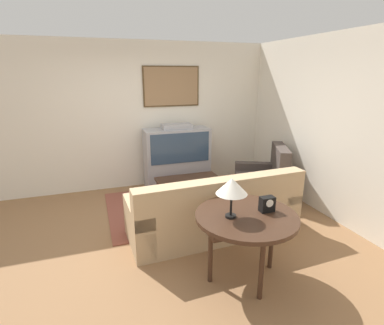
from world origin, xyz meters
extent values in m
plane|color=#8E6642|center=(0.00, 0.00, 0.00)|extent=(12.00, 12.00, 0.00)
cube|color=silver|center=(0.00, 2.13, 1.35)|extent=(12.00, 0.06, 2.70)
cube|color=#4C381E|center=(0.74, 2.08, 1.89)|extent=(1.07, 0.03, 0.74)
cube|color=#93704C|center=(0.74, 2.07, 1.89)|extent=(1.02, 0.01, 0.69)
cube|color=silver|center=(2.63, 0.00, 1.35)|extent=(0.06, 12.00, 2.70)
cube|color=brown|center=(0.58, 0.90, 0.01)|extent=(2.42, 1.81, 0.01)
cube|color=#9E9EA3|center=(0.74, 1.78, 0.26)|extent=(1.22, 0.48, 0.51)
cube|color=#9E9EA3|center=(0.74, 1.78, 0.83)|extent=(1.22, 0.48, 0.63)
cube|color=#2D425B|center=(0.74, 1.53, 0.83)|extent=(1.09, 0.01, 0.55)
cube|color=#9E9EA3|center=(0.74, 1.78, 1.19)|extent=(0.55, 0.27, 0.09)
cube|color=tan|center=(0.73, -0.05, 0.21)|extent=(2.33, 0.94, 0.42)
cube|color=tan|center=(0.74, -0.37, 0.65)|extent=(2.30, 0.31, 0.47)
cube|color=tan|center=(1.76, -0.01, 0.29)|extent=(0.27, 0.86, 0.58)
cube|color=tan|center=(-0.30, -0.10, 0.29)|extent=(0.27, 0.86, 0.58)
cube|color=#877154|center=(1.25, -0.21, 0.59)|extent=(0.36, 0.13, 0.34)
cube|color=#877154|center=(0.22, -0.25, 0.59)|extent=(0.36, 0.13, 0.34)
cube|color=#473D38|center=(1.96, 0.77, 0.20)|extent=(1.11, 1.13, 0.41)
cube|color=#473D38|center=(2.25, 0.64, 0.68)|extent=(0.52, 0.86, 0.54)
cube|color=#473D38|center=(2.10, 1.09, 0.27)|extent=(0.82, 0.49, 0.55)
cube|color=#473D38|center=(1.81, 0.45, 0.27)|extent=(0.82, 0.49, 0.55)
cube|color=#3D2619|center=(0.70, 0.90, 0.43)|extent=(1.05, 0.60, 0.04)
cylinder|color=#3D2619|center=(0.22, 0.65, 0.20)|extent=(0.04, 0.04, 0.41)
cylinder|color=#3D2619|center=(1.18, 0.65, 0.20)|extent=(0.04, 0.04, 0.41)
cylinder|color=#3D2619|center=(0.22, 1.16, 0.20)|extent=(0.04, 0.04, 0.41)
cylinder|color=#3D2619|center=(1.18, 1.16, 0.20)|extent=(0.04, 0.04, 0.41)
cylinder|color=#3D2619|center=(0.67, -1.06, 0.73)|extent=(1.05, 1.05, 0.04)
cube|color=#3D2619|center=(0.67, -1.06, 0.67)|extent=(0.89, 0.42, 0.08)
cylinder|color=#3D2619|center=(0.30, -1.01, 0.35)|extent=(0.05, 0.05, 0.71)
cylinder|color=#3D2619|center=(1.04, -1.01, 0.35)|extent=(0.05, 0.05, 0.71)
cylinder|color=#3D2619|center=(0.67, -1.41, 0.35)|extent=(0.05, 0.05, 0.71)
cylinder|color=black|center=(0.49, -1.07, 0.76)|extent=(0.11, 0.11, 0.02)
cylinder|color=black|center=(0.49, -1.07, 0.95)|extent=(0.02, 0.02, 0.36)
cone|color=white|center=(0.49, -1.07, 1.08)|extent=(0.31, 0.31, 0.16)
cube|color=black|center=(0.90, -1.07, 0.83)|extent=(0.15, 0.09, 0.16)
cylinder|color=white|center=(0.90, -1.11, 0.86)|extent=(0.08, 0.01, 0.08)
camera|label=1|loc=(-0.75, -3.51, 2.14)|focal=28.00mm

